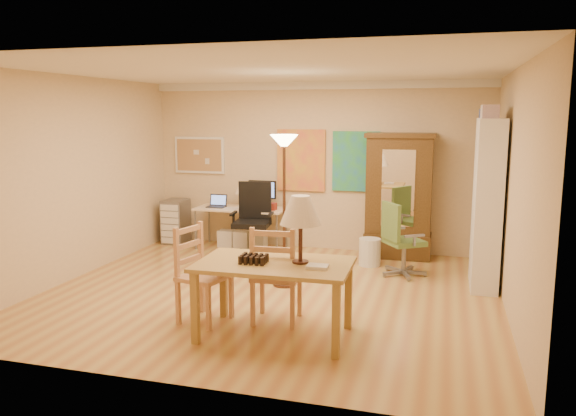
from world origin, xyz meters
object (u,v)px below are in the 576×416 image
(dining_table, at_px, (284,248))
(office_chair_green, at_px, (401,256))
(computer_desk, at_px, (243,223))
(armoire, at_px, (399,204))
(office_chair_black, at_px, (253,238))
(bookshelf, at_px, (487,205))

(dining_table, xyz_separation_m, office_chair_green, (0.96, 2.48, -0.63))
(computer_desk, relative_size, armoire, 0.77)
(computer_desk, distance_m, office_chair_green, 2.81)
(office_chair_black, xyz_separation_m, office_chair_green, (2.29, -0.39, -0.04))
(office_chair_black, distance_m, bookshelf, 3.48)
(office_chair_green, relative_size, bookshelf, 0.48)
(dining_table, xyz_separation_m, bookshelf, (2.01, 2.27, 0.17))
(computer_desk, relative_size, office_chair_black, 1.28)
(office_chair_green, bearing_deg, office_chair_black, 170.30)
(computer_desk, distance_m, office_chair_black, 0.66)
(bookshelf, bearing_deg, office_chair_green, 168.39)
(office_chair_black, xyz_separation_m, armoire, (2.15, 0.63, 0.52))
(office_chair_green, bearing_deg, armoire, 97.81)
(dining_table, bearing_deg, armoire, 76.84)
(dining_table, bearing_deg, computer_desk, 116.24)
(dining_table, height_order, bookshelf, bookshelf)
(office_chair_black, bearing_deg, armoire, 16.31)
(armoire, bearing_deg, bookshelf, -46.13)
(armoire, bearing_deg, dining_table, -103.16)
(computer_desk, height_order, office_chair_black, office_chair_black)
(bookshelf, bearing_deg, armoire, 133.87)
(dining_table, relative_size, office_chair_green, 1.50)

